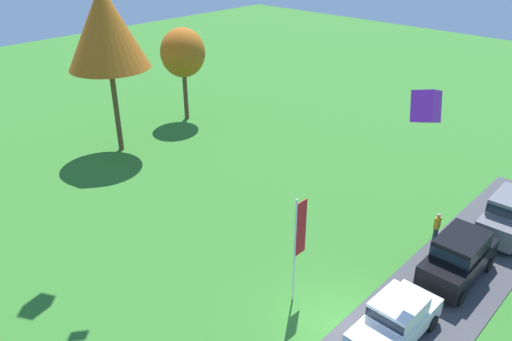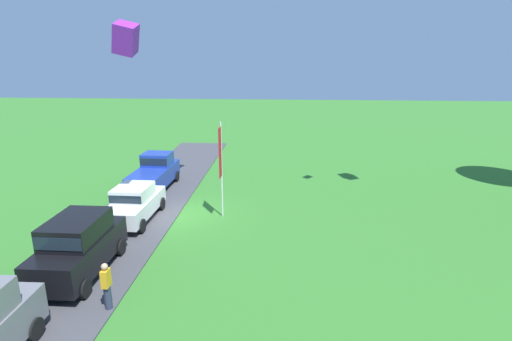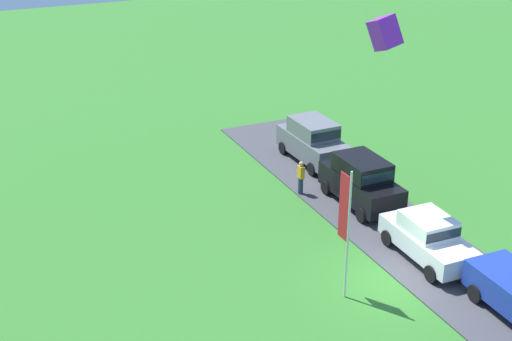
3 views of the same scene
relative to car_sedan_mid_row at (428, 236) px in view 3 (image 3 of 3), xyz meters
name	(u,v)px [view 3 (image 3 of 3)]	position (x,y,z in m)	size (l,w,h in m)	color
ground_plane	(396,284)	(-1.00, 2.12, -1.04)	(120.00, 120.00, 0.00)	#337528
pavement_strip	(446,269)	(-1.00, -0.22, -1.01)	(36.00, 4.40, 0.06)	#424247
car_sedan_mid_row	(428,236)	(0.00, 0.00, 0.00)	(4.44, 2.03, 1.84)	white
car_suv_near_entrance	(361,179)	(5.24, -0.21, 0.25)	(4.60, 2.05, 2.28)	black
car_suv_by_flagpole	(313,139)	(10.56, -0.61, 0.25)	(4.64, 2.12, 2.28)	slate
person_watching_sky	(301,178)	(7.35, 1.79, -0.16)	(0.36, 0.24, 1.71)	#2D334C
flag_banner	(345,217)	(-0.70, 4.34, 2.15)	(0.71, 0.08, 5.05)	silver
kite_box_high_right	(385,33)	(2.29, 1.16, 7.76)	(0.82, 0.82, 1.15)	purple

